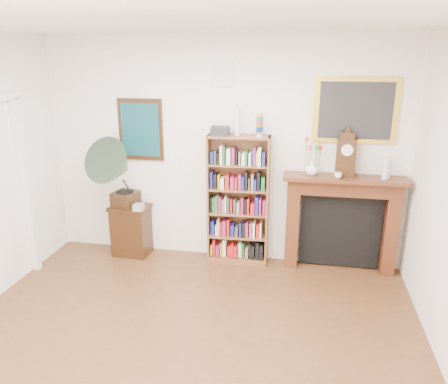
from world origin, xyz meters
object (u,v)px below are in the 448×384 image
fireplace (341,214)px  bottle_right (388,170)px  bookshelf (238,194)px  gramophone (118,168)px  mantel_clock (346,155)px  flower_vase (312,168)px  side_cabinet (131,230)px  teacup (338,175)px  cd_stack (139,207)px  bottle_left (386,169)px

fireplace → bottle_right: size_ratio=7.14×
bookshelf → gramophone: bearing=-175.7°
gramophone → mantel_clock: bearing=15.3°
bookshelf → flower_vase: bearing=-1.6°
side_cabinet → teacup: 2.74m
bottle_right → cd_stack: bearing=-176.3°
cd_stack → teacup: (2.42, 0.08, 0.52)m
fireplace → cd_stack: (-2.51, -0.22, 0.01)m
cd_stack → teacup: size_ratio=1.36×
cd_stack → bottle_left: 3.01m
mantel_clock → teacup: 0.25m
gramophone → flower_vase: 2.37m
mantel_clock → cd_stack: bearing=-168.8°
flower_vase → teacup: bearing=-19.4°
gramophone → cd_stack: 0.55m
cd_stack → bottle_left: size_ratio=0.50×
side_cabinet → cd_stack: size_ratio=5.64×
bookshelf → bottle_right: size_ratio=9.45×
flower_vase → cd_stack: bearing=-175.1°
flower_vase → fireplace: bearing=5.8°
side_cabinet → bottle_right: bottle_right is taller
bookshelf → cd_stack: 1.27m
gramophone → teacup: (2.66, 0.08, 0.02)m
fireplace → gramophone: bearing=-175.8°
mantel_clock → side_cabinet: bearing=-171.8°
bookshelf → bottle_left: bookshelf is taller
teacup → fireplace: bearing=58.8°
bottle_left → mantel_clock: bearing=174.3°
bottle_left → cd_stack: bearing=-177.2°
fireplace → cd_stack: bearing=-175.4°
mantel_clock → bottle_left: size_ratio=2.15×
bookshelf → bottle_left: (1.70, -0.03, 0.41)m
teacup → bottle_right: 0.57m
fireplace → teacup: (-0.09, -0.14, 0.53)m
side_cabinet → bookshelf: bearing=4.5°
side_cabinet → fireplace: bearing=4.7°
bottle_right → bottle_left: bearing=-127.2°
fireplace → bookshelf: bearing=-178.1°
flower_vase → teacup: flower_vase is taller
flower_vase → bottle_left: 0.82m
gramophone → bookshelf: bearing=18.0°
side_cabinet → gramophone: gramophone is taller
bookshelf → mantel_clock: bookshelf is taller
side_cabinet → flower_vase: flower_vase is taller
teacup → flower_vase: bearing=160.6°
bookshelf → side_cabinet: (-1.42, -0.05, -0.58)m
teacup → bottle_left: bottle_left is taller
fireplace → bottle_left: 0.75m
cd_stack → flower_vase: (2.12, 0.18, 0.57)m
bookshelf → gramophone: bookshelf is taller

